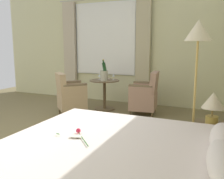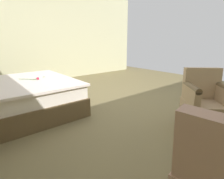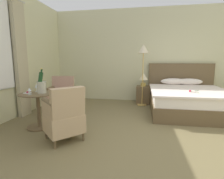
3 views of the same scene
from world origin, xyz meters
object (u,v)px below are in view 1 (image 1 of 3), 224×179
(nightstand, at_px, (210,146))
(armchair_facing_bed, at_px, (70,96))
(snack_plate, at_px, (106,79))
(bedside_lamp, at_px, (213,103))
(armchair_by_window, at_px, (145,96))
(champagne_bucket, at_px, (104,74))
(wine_glass_near_bucket, at_px, (113,75))
(wine_glass_near_edge, at_px, (99,76))
(side_table_round, at_px, (105,93))
(floor_lamp_brass, at_px, (198,44))
(bed, at_px, (125,172))

(nightstand, bearing_deg, armchair_facing_bed, -114.00)
(nightstand, xyz_separation_m, snack_plate, (-2.22, -2.44, 0.43))
(bedside_lamp, distance_m, armchair_facing_bed, 3.15)
(snack_plate, xyz_separation_m, armchair_by_window, (0.19, 1.02, -0.30))
(champagne_bucket, xyz_separation_m, wine_glass_near_bucket, (-0.20, 0.14, -0.05))
(wine_glass_near_bucket, relative_size, armchair_by_window, 0.16)
(bedside_lamp, xyz_separation_m, wine_glass_near_edge, (-2.09, -2.56, -0.02))
(side_table_round, distance_m, armchair_by_window, 0.98)
(side_table_round, distance_m, wine_glass_near_bucket, 0.46)
(floor_lamp_brass, relative_size, armchair_by_window, 1.91)
(bed, height_order, floor_lamp_brass, floor_lamp_brass)
(armchair_facing_bed, bearing_deg, wine_glass_near_bucket, 144.77)
(bed, relative_size, wine_glass_near_edge, 16.94)
(nightstand, bearing_deg, bedside_lamp, 180.00)
(armchair_facing_bed, bearing_deg, snack_plate, 156.26)
(bedside_lamp, height_order, snack_plate, bedside_lamp)
(bed, bearing_deg, nightstand, 148.84)
(side_table_round, height_order, armchair_by_window, armchair_by_window)
(nightstand, height_order, snack_plate, snack_plate)
(wine_glass_near_edge, bearing_deg, snack_plate, 138.61)
(bed, relative_size, champagne_bucket, 4.46)
(floor_lamp_brass, xyz_separation_m, wine_glass_near_bucket, (-2.14, -2.02, -0.70))
(nightstand, xyz_separation_m, bedside_lamp, (-0.00, 0.00, 0.54))
(nightstand, bearing_deg, wine_glass_near_edge, -129.20)
(wine_glass_near_bucket, distance_m, armchair_facing_bed, 1.15)
(bed, height_order, side_table_round, bed)
(bedside_lamp, height_order, champagne_bucket, champagne_bucket)
(wine_glass_near_bucket, distance_m, armchair_by_window, 0.91)
(wine_glass_near_edge, bearing_deg, side_table_round, 71.38)
(side_table_round, relative_size, wine_glass_near_bucket, 4.57)
(floor_lamp_brass, distance_m, snack_plate, 3.23)
(bed, xyz_separation_m, nightstand, (-1.14, 0.69, -0.06))
(wine_glass_near_edge, bearing_deg, floor_lamp_brass, 48.63)
(floor_lamp_brass, relative_size, side_table_round, 2.57)
(bed, distance_m, armchair_by_window, 3.25)
(nightstand, distance_m, floor_lamp_brass, 1.25)
(floor_lamp_brass, height_order, side_table_round, floor_lamp_brass)
(wine_glass_near_bucket, bearing_deg, armchair_facing_bed, -35.23)
(bed, distance_m, wine_glass_near_bucket, 3.67)
(bedside_lamp, relative_size, champagne_bucket, 0.81)
(bed, distance_m, floor_lamp_brass, 1.71)
(floor_lamp_brass, bearing_deg, nightstand, 84.12)
(armchair_by_window, bearing_deg, bedside_lamp, 34.97)
(wine_glass_near_bucket, bearing_deg, nightstand, 45.91)
(wine_glass_near_bucket, bearing_deg, side_table_round, -53.72)
(side_table_round, distance_m, wine_glass_near_edge, 0.42)
(bedside_lamp, xyz_separation_m, floor_lamp_brass, (-0.02, -0.21, 0.69))
(floor_lamp_brass, height_order, snack_plate, floor_lamp_brass)
(bedside_lamp, relative_size, armchair_by_window, 0.42)
(floor_lamp_brass, distance_m, wine_glass_near_edge, 3.20)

